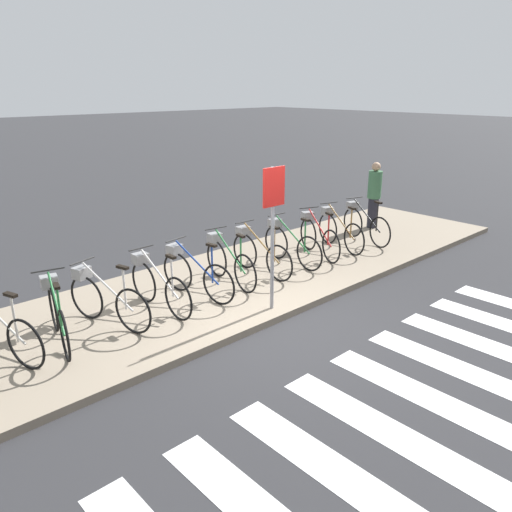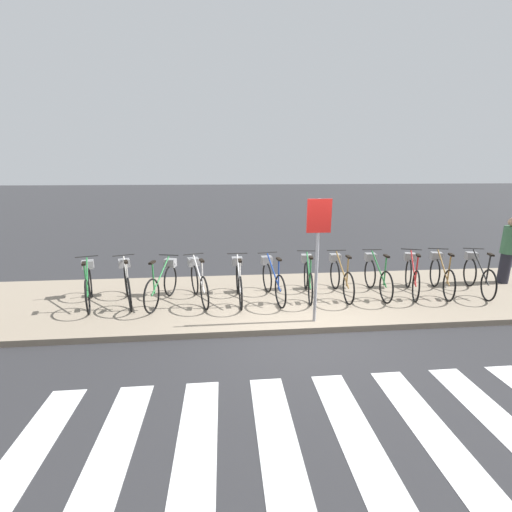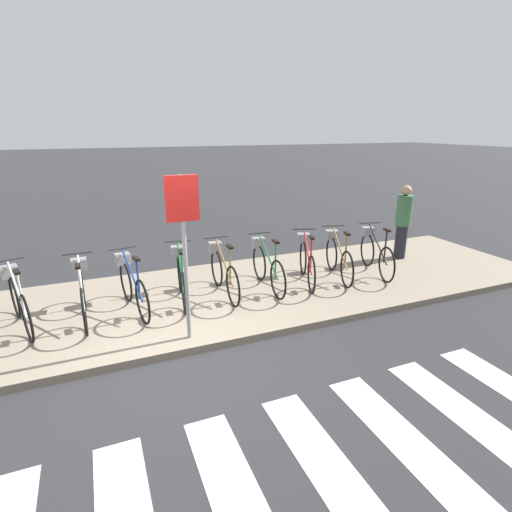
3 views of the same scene
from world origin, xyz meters
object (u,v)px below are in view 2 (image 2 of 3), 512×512
Objects in this scene: parked_bicycle_9 at (412,274)px; parked_bicycle_10 at (441,274)px; parked_bicycle_1 at (127,282)px; parked_bicycle_8 at (376,275)px; parked_bicycle_5 at (272,279)px; parked_bicycle_2 at (163,282)px; parked_bicycle_3 at (198,280)px; sign_post at (318,240)px; parked_bicycle_4 at (239,280)px; parked_bicycle_0 at (88,284)px; parked_bicycle_11 at (478,273)px; pedestrian at (508,249)px; parked_bicycle_6 at (308,276)px; parked_bicycle_7 at (340,276)px.

parked_bicycle_10 is at bearing -0.36° from parked_bicycle_9.
parked_bicycle_8 is at bearing -0.20° from parked_bicycle_1.
parked_bicycle_2 is at bearing -179.47° from parked_bicycle_5.
parked_bicycle_3 is 0.70× the size of sign_post.
parked_bicycle_4 is (0.89, -0.05, 0.00)m from parked_bicycle_3.
parked_bicycle_11 is (8.80, -0.07, 0.00)m from parked_bicycle_0.
parked_bicycle_4 is 0.75m from parked_bicycle_5.
parked_bicycle_0 is at bearing 179.13° from parked_bicycle_4.
pedestrian reaches higher than parked_bicycle_11.
parked_bicycle_2 is 4.82m from parked_bicycle_8.
parked_bicycle_8 is 2.41m from parked_bicycle_11.
parked_bicycle_6 is at bearing 178.51° from parked_bicycle_9.
parked_bicycle_0 and parked_bicycle_2 have the same top height.
pedestrian reaches higher than parked_bicycle_4.
parked_bicycle_11 is at bearing -4.17° from parked_bicycle_10.
pedestrian is 5.71m from sign_post.
parked_bicycle_9 is at bearing 177.54° from parked_bicycle_11.
parked_bicycle_5 is 0.99× the size of parked_bicycle_8.
parked_bicycle_2 is 2.38m from parked_bicycle_5.
sign_post reaches higher than parked_bicycle_1.
parked_bicycle_4 is at bearing -178.61° from parked_bicycle_8.
pedestrian is at bearing 3.56° from parked_bicycle_3.
parked_bicycle_5 is 0.72× the size of sign_post.
parked_bicycle_1 is at bearing -177.30° from pedestrian.
parked_bicycle_6 is at bearing 1.24° from parked_bicycle_3.
parked_bicycle_4 is at bearing -0.87° from parked_bicycle_0.
parked_bicycle_3 and parked_bicycle_4 have the same top height.
parked_bicycle_9 is at bearing -169.96° from pedestrian.
parked_bicycle_0 and parked_bicycle_6 have the same top height.
parked_bicycle_8 is 1.55m from parked_bicycle_10.
parked_bicycle_2 is 1.01× the size of parked_bicycle_11.
pedestrian is at bearing 4.66° from parked_bicycle_6.
parked_bicycle_4 is (1.63, -0.01, 0.00)m from parked_bicycle_2.
parked_bicycle_5 is (1.64, -0.03, 0.00)m from parked_bicycle_3.
parked_bicycle_6 is at bearing 178.13° from parked_bicycle_11.
parked_bicycle_3 is 0.97× the size of pedestrian.
parked_bicycle_5 is 1.83m from sign_post.
parked_bicycle_5 is (3.95, -0.02, 0.00)m from parked_bicycle_0.
parked_bicycle_9 is at bearing 26.33° from sign_post.
pedestrian is (1.17, 0.55, 0.43)m from parked_bicycle_11.
parked_bicycle_3 is at bearing 179.85° from parked_bicycle_10.
parked_bicycle_2 is 1.63m from parked_bicycle_4.
parked_bicycle_9 is at bearing -0.04° from parked_bicycle_0.
parked_bicycle_0 is 1.57m from parked_bicycle_2.
parked_bicycle_2 is 3.97m from parked_bicycle_7.
parked_bicycle_6 is at bearing 0.70° from parked_bicycle_0.
parked_bicycle_0 and parked_bicycle_9 have the same top height.
parked_bicycle_3 is 0.89m from parked_bicycle_4.
pedestrian reaches higher than parked_bicycle_8.
parked_bicycle_5 is at bearing -179.72° from parked_bicycle_9.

